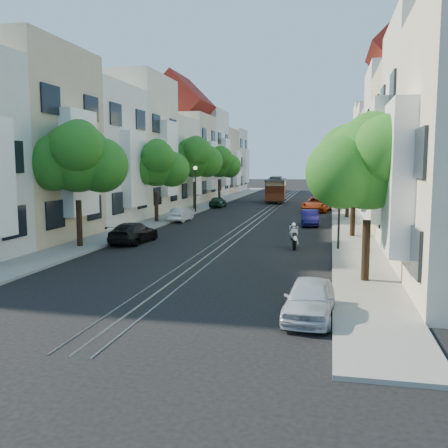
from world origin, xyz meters
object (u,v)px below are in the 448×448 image
Objects in this scene: parked_car_w_mid at (181,215)px; tree_w_b at (156,165)px; parked_car_w_far at (218,202)px; lamp_east at (340,196)px; sportbike_rider at (294,234)px; tree_e_d at (346,160)px; parked_car_w_near at (133,233)px; tree_w_a at (78,159)px; tree_e_c at (349,162)px; tree_e_b at (356,160)px; cable_car at (276,188)px; tree_w_d at (220,163)px; tree_w_c at (195,158)px; parked_car_e_mid at (310,218)px; parked_car_e_near at (309,299)px; lamp_west at (195,182)px; tree_e_a at (370,166)px; parked_car_e_far at (317,204)px.

tree_w_b is at bearing 38.94° from parked_car_w_mid.
tree_w_b reaches higher than parked_car_w_far.
lamp_east reaches higher than sportbike_rider.
parked_car_w_near is (-12.35, -26.69, -4.28)m from tree_e_d.
tree_w_a reaches higher than parked_car_w_mid.
tree_e_c is at bearing -90.00° from tree_e_d.
tree_w_a is 3.55× the size of sportbike_rider.
cable_car is (-7.76, 27.51, -3.10)m from tree_e_b.
tree_e_d is at bearing -19.15° from tree_w_d.
tree_w_c is 16.22m from parked_car_e_mid.
tree_e_d is at bearing 90.28° from parked_car_e_near.
lamp_west is 15.65m from cable_car.
tree_w_d is 2.01× the size of parked_car_w_mid.
tree_w_c is 1.71× the size of lamp_west.
cable_car is at bearing 4.37° from tree_w_d.
tree_e_a is 0.96× the size of tree_w_d.
tree_e_b is 1.61× the size of lamp_west.
sportbike_rider is (-3.28, -4.63, -3.95)m from tree_e_b.
parked_car_w_far is at bearing 147.50° from tree_e_c.
tree_w_c reaches higher than parked_car_w_far.
tree_e_a is 1.94× the size of parked_car_w_mid.
tree_e_b reaches higher than tree_w_d.
parked_car_e_near is 37.62m from parked_car_w_far.
tree_w_b is at bearing -90.00° from tree_w_c.
lamp_east is at bearing 8.57° from tree_w_a.
tree_e_a is 22.61m from parked_car_w_mid.
parked_car_e_far is 1.22× the size of parked_car_w_near.
parked_car_e_far is at bearing 18.31° from lamp_west.
parked_car_e_mid is (11.54, 12.52, -4.16)m from tree_w_a.
tree_w_d is 1.31× the size of parked_car_e_far.
parked_car_e_near is (1.36, -12.17, -0.20)m from sportbike_rider.
tree_w_c reaches higher than tree_e_a.
parked_car_w_near is (1.21, -17.71, -2.26)m from lamp_west.
parked_car_w_far is at bearing 110.02° from parked_car_e_near.
tree_w_c is 5.73m from parked_car_w_far.
tree_w_c is 11.01m from tree_w_d.
tree_e_b is 5.41m from lamp_east.
lamp_east reaches higher than parked_car_w_near.
parked_car_w_far is at bearing 112.41° from tree_e_a.
sportbike_rider is at bearing -85.42° from cable_car.
tree_e_d reaches higher than parked_car_w_near.
parked_car_w_mid is at bearing -81.08° from tree_w_c.
tree_w_c is at bearing 108.94° from sportbike_rider.
tree_w_c reaches higher than tree_e_c.
tree_e_a is 18.16m from parked_car_e_mid.
tree_w_a reaches higher than lamp_west.
tree_e_a reaches higher than parked_car_w_mid.
tree_e_d reaches higher than sportbike_rider.
parked_car_e_mid is at bearing -99.85° from tree_e_d.
tree_e_d is 1.65× the size of lamp_west.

